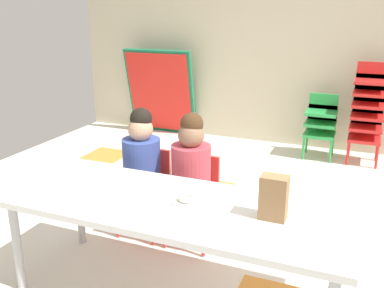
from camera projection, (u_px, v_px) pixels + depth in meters
name	position (u px, v px, depth m)	size (l,w,h in m)	color
ground_plane	(221.00, 249.00, 2.90)	(5.51, 5.17, 0.02)	silver
back_wall	(297.00, 39.00, 4.80)	(5.51, 0.10, 2.46)	beige
craft_table	(174.00, 211.00, 2.26)	(1.84, 0.69, 0.58)	white
seated_child_near_camera	(142.00, 160.00, 2.94)	(0.32, 0.31, 0.92)	red
seated_child_middle_seat	(192.00, 168.00, 2.81)	(0.32, 0.31, 0.92)	red
kid_chair_green_stack	(321.00, 121.00, 4.59)	(0.32, 0.30, 0.68)	green
kid_chair_red_stack	(368.00, 108.00, 4.37)	(0.32, 0.30, 1.04)	red
folded_activity_table	(160.00, 92.00, 5.43)	(0.90, 0.29, 1.09)	#19724C
paper_bag_brown	(274.00, 198.00, 2.04)	(0.13, 0.09, 0.22)	#9E754C
paper_plate_near_edge	(187.00, 201.00, 2.25)	(0.18, 0.18, 0.01)	white
paper_plate_center_table	(92.00, 187.00, 2.43)	(0.18, 0.18, 0.01)	white
donut_powdered_on_plate	(187.00, 198.00, 2.25)	(0.10, 0.10, 0.03)	white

